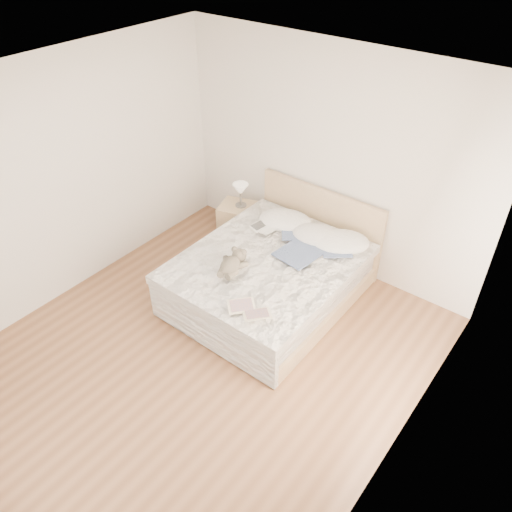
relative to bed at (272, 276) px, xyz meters
name	(u,v)px	position (x,y,z in m)	size (l,w,h in m)	color
floor	(203,356)	(0.00, -1.19, -0.31)	(4.00, 4.50, 0.00)	brown
ceiling	(179,100)	(0.00, -1.19, 2.39)	(4.00, 4.50, 0.00)	silver
wall_back	(328,161)	(0.00, 1.06, 1.04)	(4.00, 0.02, 2.70)	silver
wall_left	(58,184)	(-2.00, -1.19, 1.04)	(0.02, 4.50, 2.70)	silver
wall_right	(407,360)	(2.00, -1.19, 1.04)	(0.02, 4.50, 2.70)	silver
window	(426,324)	(1.99, -0.89, 1.14)	(0.02, 1.30, 1.10)	white
bed	(272,276)	(0.00, 0.00, 0.00)	(1.72, 2.14, 1.00)	tan
nightstand	(238,223)	(-1.04, 0.63, -0.03)	(0.45, 0.40, 0.56)	tan
table_lamp	(241,190)	(-1.00, 0.66, 0.48)	(0.25, 0.25, 0.32)	#534E48
pillow_left	(285,220)	(-0.27, 0.63, 0.33)	(0.64, 0.45, 0.19)	white
pillow_middle	(317,235)	(0.21, 0.59, 0.33)	(0.60, 0.42, 0.18)	white
pillow_right	(341,242)	(0.49, 0.65, 0.33)	(0.65, 0.46, 0.20)	white
blouse	(303,250)	(0.23, 0.26, 0.32)	(0.65, 0.70, 0.03)	#3C4D74
photo_book	(263,229)	(-0.38, 0.33, 0.32)	(0.30, 0.20, 0.02)	white
childrens_book	(249,310)	(0.37, -0.88, 0.32)	(0.39, 0.27, 0.03)	beige
teddy_bear	(230,271)	(-0.16, -0.54, 0.34)	(0.26, 0.37, 0.20)	brown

